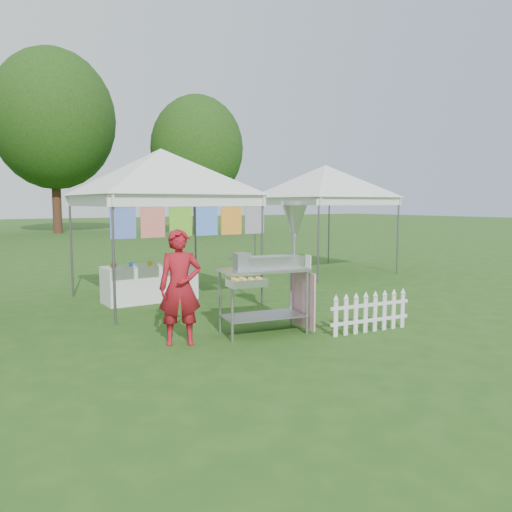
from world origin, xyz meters
TOP-DOWN VIEW (x-y plane):
  - ground at (0.00, 0.00)m, footprint 120.00×120.00m
  - canopy_main at (0.00, 3.49)m, footprint 4.24×4.24m
  - canopy_right at (5.50, 5.00)m, footprint 4.24×4.24m
  - tree_mid at (3.00, 28.00)m, footprint 7.60×7.60m
  - tree_right at (10.00, 22.00)m, footprint 5.60×5.60m
  - donut_cart at (0.49, 0.30)m, footprint 1.55×0.96m
  - vendor at (-1.00, 0.49)m, footprint 0.69×0.58m
  - picket_fence at (1.68, -0.49)m, footprint 1.43×0.21m
  - display_table at (-0.22, 3.65)m, footprint 1.80×0.70m

SIDE VIEW (x-z plane):
  - ground at x=0.00m, z-range 0.00..0.00m
  - picket_fence at x=1.68m, z-range 0.01..0.57m
  - display_table at x=-0.22m, z-range 0.00..0.72m
  - vendor at x=-1.00m, z-range 0.00..1.60m
  - donut_cart at x=0.49m, z-range 0.18..2.16m
  - canopy_main at x=0.00m, z-range 1.26..4.71m
  - canopy_right at x=5.50m, z-range 1.27..4.72m
  - tree_right at x=10.00m, z-range 0.97..9.39m
  - tree_mid at x=3.00m, z-range 1.38..12.90m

